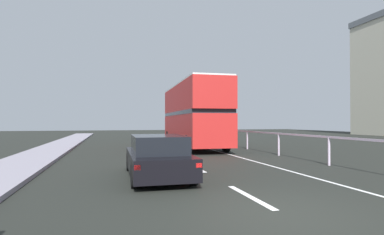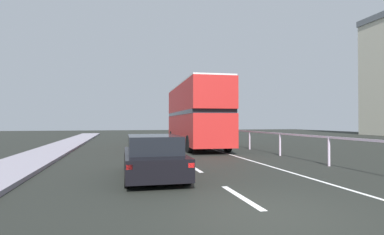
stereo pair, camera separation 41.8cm
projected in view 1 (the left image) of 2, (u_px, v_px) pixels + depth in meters
ground_plane at (280, 215)px, 5.96m from camera, size 75.63×120.00×0.10m
lane_paint_markings at (216, 158)px, 14.88m from camera, size 3.17×46.00×0.01m
bridge_side_railing at (279, 137)px, 16.05m from camera, size 0.10×42.00×1.19m
double_decker_bus_red at (193, 114)px, 21.35m from camera, size 2.89×10.81×4.35m
hatchback_car_near at (157, 157)px, 9.75m from camera, size 1.85×4.40×1.34m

